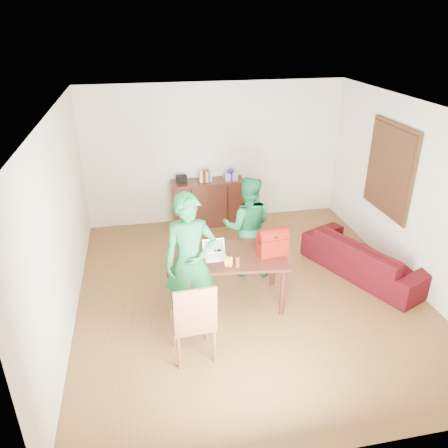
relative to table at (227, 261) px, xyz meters
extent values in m
cube|color=#422610|center=(0.37, 0.13, -0.72)|extent=(5.00, 5.50, 0.10)
cube|color=white|center=(0.37, 0.13, 2.08)|extent=(5.00, 5.50, 0.10)
cube|color=beige|center=(0.37, 2.93, 0.68)|extent=(5.00, 0.10, 2.70)
cube|color=beige|center=(0.37, -2.67, 0.68)|extent=(5.00, 0.10, 2.70)
cube|color=beige|center=(-2.18, 0.13, 0.68)|extent=(0.10, 5.50, 2.70)
cube|color=beige|center=(2.92, 0.13, 0.68)|extent=(0.10, 5.50, 2.70)
cube|color=#3F2614|center=(2.83, 0.83, 0.88)|extent=(0.04, 1.28, 1.48)
cube|color=#4A2816|center=(2.80, 0.83, 0.88)|extent=(0.01, 1.18, 1.36)
cube|color=black|center=(0.17, 2.64, -0.22)|extent=(1.40, 0.45, 0.90)
cube|color=black|center=(-0.33, 2.64, 0.30)|extent=(0.20, 0.14, 0.14)
cube|color=#AEAEB8|center=(0.62, 2.64, 0.30)|extent=(0.24, 0.22, 0.14)
ellipsoid|color=#24189E|center=(0.62, 2.64, 0.41)|extent=(0.14, 0.14, 0.07)
cube|color=black|center=(0.00, 0.00, 0.08)|extent=(1.73, 1.11, 0.04)
cylinder|color=black|center=(-0.78, -0.29, -0.31)|extent=(0.07, 0.07, 0.73)
cylinder|color=black|center=(0.68, -0.47, -0.31)|extent=(0.07, 0.07, 0.73)
cylinder|color=black|center=(-0.68, 0.47, -0.31)|extent=(0.07, 0.07, 0.73)
cylinder|color=black|center=(0.78, 0.29, -0.31)|extent=(0.07, 0.07, 0.73)
cube|color=brown|center=(-0.62, -1.02, -0.17)|extent=(0.52, 0.50, 0.06)
cube|color=brown|center=(-0.61, -1.23, 0.14)|extent=(0.49, 0.06, 0.56)
imported|color=#16632F|center=(-0.56, -0.37, 0.26)|extent=(0.69, 0.46, 1.85)
imported|color=#145B30|center=(0.48, 0.73, 0.14)|extent=(0.90, 0.77, 1.62)
cube|color=white|center=(-0.17, -0.06, 0.10)|extent=(0.31, 0.22, 0.02)
cube|color=black|center=(-0.17, -0.06, 0.21)|extent=(0.30, 0.08, 0.19)
cylinder|color=#503412|center=(0.07, -0.35, 0.19)|extent=(0.08, 0.08, 0.18)
cube|color=maroon|center=(0.63, -0.09, 0.24)|extent=(0.42, 0.26, 0.30)
imported|color=#340611|center=(2.32, 0.30, -0.37)|extent=(1.58, 2.23, 0.61)
camera|label=1|loc=(-1.08, -5.17, 3.10)|focal=35.00mm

